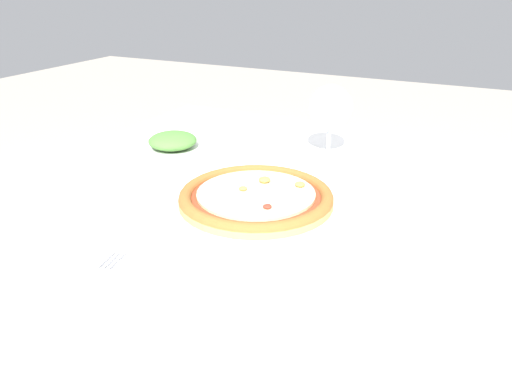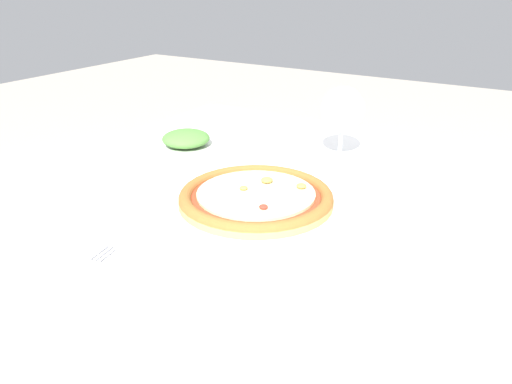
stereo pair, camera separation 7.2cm
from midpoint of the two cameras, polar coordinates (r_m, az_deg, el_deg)
The scene contains 5 objects.
dining_table at distance 0.85m, azimuth 11.50°, elevation -8.72°, with size 1.43×1.07×0.74m.
pizza_plate at distance 0.85m, azimuth -2.42°, elevation -0.86°, with size 0.30×0.30×0.04m.
fork at distance 0.70m, azimuth -21.22°, elevation -9.85°, with size 0.05×0.17×0.00m.
wine_glass_far_right at distance 1.07m, azimuth 6.58°, elevation 9.49°, with size 0.09×0.09×0.16m.
side_plate at distance 1.14m, azimuth -11.27°, elevation 5.26°, with size 0.18×0.18×0.05m.
Camera 1 is at (0.12, -0.72, 1.11)m, focal length 35.00 mm.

